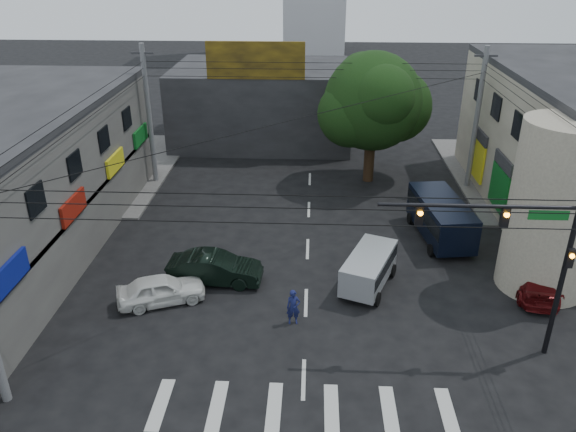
# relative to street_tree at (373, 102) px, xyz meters

# --- Properties ---
(ground) EXTENTS (160.00, 160.00, 0.00)m
(ground) POSITION_rel_street_tree_xyz_m (-4.00, -17.00, -5.47)
(ground) COLOR black
(ground) RESTS_ON ground
(sidewalk_far_left) EXTENTS (16.00, 16.00, 0.15)m
(sidewalk_far_left) POSITION_rel_street_tree_xyz_m (-22.00, 1.00, -5.40)
(sidewalk_far_left) COLOR #514F4C
(sidewalk_far_left) RESTS_ON ground
(sidewalk_far_right) EXTENTS (16.00, 16.00, 0.15)m
(sidewalk_far_right) POSITION_rel_street_tree_xyz_m (14.00, 1.00, -5.40)
(sidewalk_far_right) COLOR #514F4C
(sidewalk_far_right) RESTS_ON ground
(corner_column) EXTENTS (4.00, 4.00, 8.00)m
(corner_column) POSITION_rel_street_tree_xyz_m (7.00, -13.00, -1.47)
(corner_column) COLOR gray
(corner_column) RESTS_ON ground
(building_far) EXTENTS (14.00, 10.00, 6.00)m
(building_far) POSITION_rel_street_tree_xyz_m (-8.00, 9.00, -2.47)
(building_far) COLOR #232326
(building_far) RESTS_ON ground
(billboard) EXTENTS (7.00, 0.30, 2.60)m
(billboard) POSITION_rel_street_tree_xyz_m (-8.00, 4.10, 1.83)
(billboard) COLOR olive
(billboard) RESTS_ON building_far
(street_tree) EXTENTS (6.40, 6.40, 8.70)m
(street_tree) POSITION_rel_street_tree_xyz_m (0.00, 0.00, 0.00)
(street_tree) COLOR black
(street_tree) RESTS_ON ground
(traffic_gantry) EXTENTS (7.10, 0.35, 7.20)m
(traffic_gantry) POSITION_rel_street_tree_xyz_m (3.82, -18.00, -0.64)
(traffic_gantry) COLOR black
(traffic_gantry) RESTS_ON ground
(utility_pole_far_left) EXTENTS (0.32, 0.32, 9.20)m
(utility_pole_far_left) POSITION_rel_street_tree_xyz_m (-14.50, -1.00, -0.87)
(utility_pole_far_left) COLOR #59595B
(utility_pole_far_left) RESTS_ON ground
(utility_pole_far_right) EXTENTS (0.32, 0.32, 9.20)m
(utility_pole_far_right) POSITION_rel_street_tree_xyz_m (6.50, -1.00, -0.87)
(utility_pole_far_right) COLOR #59595B
(utility_pole_far_right) RESTS_ON ground
(dark_sedan) EXTENTS (1.99, 4.62, 1.47)m
(dark_sedan) POSITION_rel_street_tree_xyz_m (-8.37, -13.42, -4.74)
(dark_sedan) COLOR black
(dark_sedan) RESTS_ON ground
(white_compact) EXTENTS (4.16, 4.94, 1.33)m
(white_compact) POSITION_rel_street_tree_xyz_m (-10.50, -15.24, -4.81)
(white_compact) COLOR silver
(white_compact) RESTS_ON ground
(maroon_sedan) EXTENTS (3.14, 4.91, 1.26)m
(maroon_sedan) POSITION_rel_street_tree_xyz_m (6.50, -13.62, -4.84)
(maroon_sedan) COLOR #4F0B0C
(maroon_sedan) RESTS_ON ground
(silver_minivan) EXTENTS (5.10, 4.37, 1.70)m
(silver_minivan) POSITION_rel_street_tree_xyz_m (-1.11, -13.49, -4.62)
(silver_minivan) COLOR #A4A7AC
(silver_minivan) RESTS_ON ground
(navy_van) EXTENTS (6.16, 3.64, 2.23)m
(navy_van) POSITION_rel_street_tree_xyz_m (3.20, -8.38, -4.36)
(navy_van) COLOR black
(navy_van) RESTS_ON ground
(traffic_officer) EXTENTS (0.68, 0.54, 1.60)m
(traffic_officer) POSITION_rel_street_tree_xyz_m (-4.52, -16.53, -4.67)
(traffic_officer) COLOR #151A4A
(traffic_officer) RESTS_ON ground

